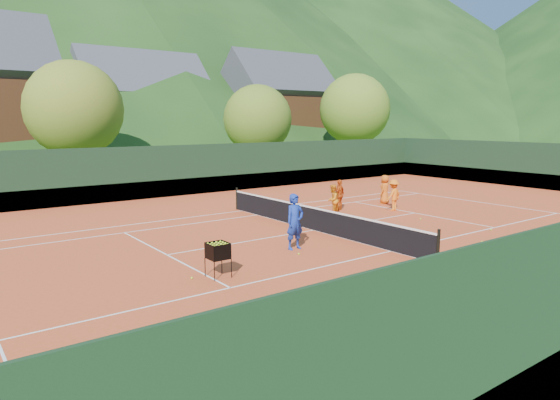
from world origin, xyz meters
TOP-DOWN VIEW (x-y plane):
  - ground at (0.00, 0.00)m, footprint 400.00×400.00m
  - clay_court at (0.00, 0.00)m, footprint 40.00×24.00m
  - mountain_far_right at (90.00, 150.00)m, footprint 260.00×260.00m
  - coach at (-2.48, -1.92)m, footprint 0.72×0.48m
  - student_a at (2.83, 1.98)m, footprint 0.88×0.80m
  - student_b at (4.00, 2.76)m, footprint 0.98×0.70m
  - student_c at (7.31, 2.77)m, footprint 0.89×0.74m
  - student_d at (6.07, 1.10)m, footprint 1.08×0.72m
  - tennis_ball_0 at (-1.66, -5.82)m, footprint 0.07×0.07m
  - tennis_ball_1 at (1.32, -8.09)m, footprint 0.07×0.07m
  - tennis_ball_2 at (-7.28, -6.20)m, footprint 0.07×0.07m
  - tennis_ball_4 at (5.76, -4.34)m, footprint 0.07×0.07m
  - tennis_ball_5 at (-3.83, -8.65)m, footprint 0.07×0.07m
  - tennis_ball_6 at (-2.45, -5.72)m, footprint 0.07×0.07m
  - tennis_ball_7 at (-8.62, -6.01)m, footprint 0.07×0.07m
  - tennis_ball_8 at (5.30, -1.19)m, footprint 0.07×0.07m
  - tennis_ball_9 at (1.77, -6.11)m, footprint 0.07×0.07m
  - tennis_ball_11 at (1.97, -3.36)m, footprint 0.07×0.07m
  - tennis_ball_12 at (-7.13, -6.32)m, footprint 0.07×0.07m
  - tennis_ball_13 at (-2.86, -2.61)m, footprint 0.07×0.07m
  - tennis_ball_14 at (-0.04, -7.41)m, footprint 0.07×0.07m
  - tennis_ball_15 at (3.60, -5.27)m, footprint 0.07×0.07m
  - tennis_ball_16 at (3.00, -6.39)m, footprint 0.07×0.07m
  - tennis_ball_17 at (-4.09, -6.59)m, footprint 0.07×0.07m
  - tennis_ball_18 at (-6.89, -2.83)m, footprint 0.07×0.07m
  - tennis_ball_19 at (1.00, -6.08)m, footprint 0.07×0.07m
  - tennis_ball_20 at (0.15, -3.52)m, footprint 0.07×0.07m
  - court_lines at (0.00, 0.00)m, footprint 23.83×11.03m
  - tennis_net at (0.00, 0.00)m, footprint 0.10×12.07m
  - perimeter_fence at (0.00, 0.00)m, footprint 40.40×24.24m
  - ball_hopper at (-6.18, -3.09)m, footprint 0.57×0.57m
  - chalet_mid at (6.00, 34.00)m, footprint 12.65×8.82m
  - chalet_right at (20.00, 30.00)m, footprint 11.50×8.82m
  - tree_b at (-4.00, 20.00)m, footprint 6.40×6.40m
  - tree_c at (10.00, 19.00)m, footprint 5.60×5.60m
  - tree_d at (22.00, 20.00)m, footprint 6.80×6.80m

SIDE VIEW (x-z plane):
  - ground at x=0.00m, z-range 0.00..0.00m
  - clay_court at x=0.00m, z-range 0.00..0.02m
  - court_lines at x=0.00m, z-range 0.02..0.03m
  - tennis_ball_0 at x=-1.66m, z-range 0.02..0.09m
  - tennis_ball_1 at x=1.32m, z-range 0.02..0.09m
  - tennis_ball_2 at x=-7.28m, z-range 0.02..0.09m
  - tennis_ball_4 at x=5.76m, z-range 0.02..0.09m
  - tennis_ball_5 at x=-3.83m, z-range 0.02..0.09m
  - tennis_ball_6 at x=-2.45m, z-range 0.02..0.09m
  - tennis_ball_7 at x=-8.62m, z-range 0.02..0.09m
  - tennis_ball_8 at x=5.30m, z-range 0.02..0.09m
  - tennis_ball_9 at x=1.77m, z-range 0.02..0.09m
  - tennis_ball_11 at x=1.97m, z-range 0.02..0.09m
  - tennis_ball_12 at x=-7.13m, z-range 0.02..0.09m
  - tennis_ball_13 at x=-2.86m, z-range 0.02..0.09m
  - tennis_ball_14 at x=-0.04m, z-range 0.02..0.09m
  - tennis_ball_15 at x=3.60m, z-range 0.02..0.09m
  - tennis_ball_16 at x=3.00m, z-range 0.02..0.09m
  - tennis_ball_17 at x=-4.09m, z-range 0.02..0.09m
  - tennis_ball_18 at x=-6.89m, z-range 0.02..0.09m
  - tennis_ball_19 at x=1.00m, z-range 0.02..0.09m
  - tennis_ball_20 at x=0.15m, z-range 0.02..0.09m
  - tennis_net at x=0.00m, z-range -0.03..1.07m
  - student_a at x=2.83m, z-range 0.02..1.48m
  - ball_hopper at x=-6.18m, z-range 0.27..1.27m
  - student_b at x=4.00m, z-range 0.02..1.56m
  - student_c at x=7.31m, z-range 0.02..1.57m
  - student_d at x=6.07m, z-range 0.02..1.57m
  - coach at x=-2.48m, z-range 0.02..1.96m
  - perimeter_fence at x=0.00m, z-range -0.23..2.77m
  - tree_c at x=10.00m, z-range 0.87..8.22m
  - chalet_mid at x=6.00m, z-range -0.74..10.72m
  - tree_b at x=-4.00m, z-range 0.99..9.39m
  - chalet_right at x=20.00m, z-range -0.70..11.21m
  - tree_d at x=22.00m, z-range 1.06..9.98m
  - mountain_far_right at x=90.00m, z-range 0.00..95.00m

